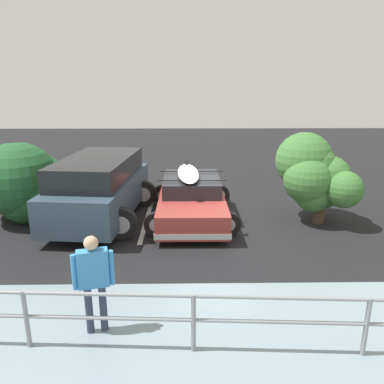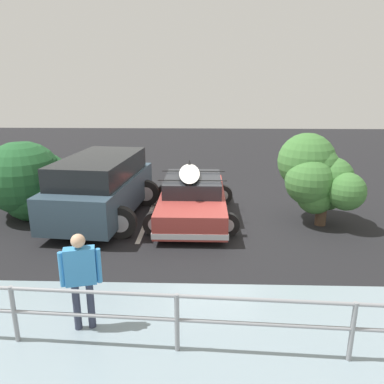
{
  "view_description": "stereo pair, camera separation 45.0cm",
  "coord_description": "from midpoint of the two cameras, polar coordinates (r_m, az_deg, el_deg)",
  "views": [
    {
      "loc": [
        0.72,
        10.25,
        3.74
      ],
      "look_at": [
        0.58,
        0.71,
        0.95
      ],
      "focal_mm": 35.0,
      "sensor_mm": 36.0,
      "label": 1
    },
    {
      "loc": [
        0.27,
        10.25,
        3.74
      ],
      "look_at": [
        0.58,
        0.71,
        0.95
      ],
      "focal_mm": 35.0,
      "sensor_mm": 36.0,
      "label": 2
    }
  ],
  "objects": [
    {
      "name": "ground_plane",
      "position": [
        10.92,
        4.33,
        -3.83
      ],
      "size": [
        44.0,
        44.0,
        0.02
      ],
      "primitive_type": "cube",
      "color": "black",
      "rests_on": "ground"
    },
    {
      "name": "parking_stripe",
      "position": [
        10.89,
        -5.49,
        -3.86
      ],
      "size": [
        0.12,
        3.74,
        0.0
      ],
      "primitive_type": "cube",
      "rotation": [
        0.0,
        0.0,
        1.57
      ],
      "color": "silver",
      "rests_on": "ground"
    },
    {
      "name": "sedan_car",
      "position": [
        10.66,
        1.31,
        -0.96
      ],
      "size": [
        2.45,
        4.21,
        1.46
      ],
      "color": "#9E3833",
      "rests_on": "ground"
    },
    {
      "name": "suv_car",
      "position": [
        10.77,
        -12.47,
        0.8
      ],
      "size": [
        2.96,
        4.63,
        1.79
      ],
      "color": "#334756",
      "rests_on": "ground"
    },
    {
      "name": "person_bystander",
      "position": [
        5.99,
        -14.48,
        -11.92
      ],
      "size": [
        0.6,
        0.29,
        1.6
      ],
      "color": "#33384C",
      "rests_on": "ground"
    },
    {
      "name": "railing_fence",
      "position": [
        5.53,
        0.13,
        -17.86
      ],
      "size": [
        9.73,
        0.58,
        0.92
      ],
      "color": "gray",
      "rests_on": "ground"
    },
    {
      "name": "bush_near_left",
      "position": [
        10.71,
        19.7,
        2.32
      ],
      "size": [
        2.12,
        2.13,
        2.45
      ],
      "color": "#4C3828",
      "rests_on": "ground"
    },
    {
      "name": "bush_near_right",
      "position": [
        11.72,
        -22.74,
        1.76
      ],
      "size": [
        2.39,
        2.64,
        2.3
      ],
      "color": "#4C3828",
      "rests_on": "ground"
    }
  ]
}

